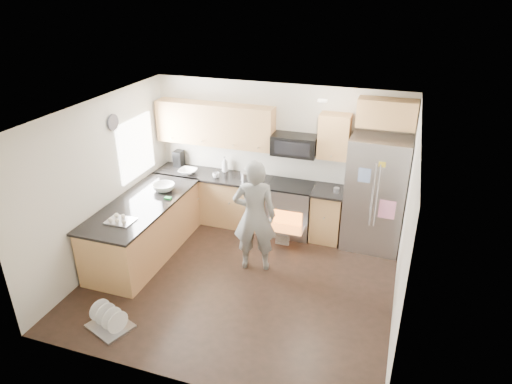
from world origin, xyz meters
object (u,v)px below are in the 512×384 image
(refrigerator, at_px, (376,194))
(dish_rack, at_px, (110,322))
(stove_range, at_px, (291,198))
(person, at_px, (255,216))

(refrigerator, height_order, dish_rack, refrigerator)
(dish_rack, bearing_deg, refrigerator, 46.49)
(stove_range, bearing_deg, dish_rack, -116.83)
(person, xyz_separation_m, dish_rack, (-1.36, -1.93, -0.81))
(person, distance_m, dish_rack, 2.50)
(person, bearing_deg, stove_range, -117.04)
(refrigerator, xyz_separation_m, person, (-1.68, -1.26, -0.06))
(stove_range, bearing_deg, refrigerator, 0.30)
(refrigerator, height_order, person, refrigerator)
(dish_rack, bearing_deg, stove_range, 63.17)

